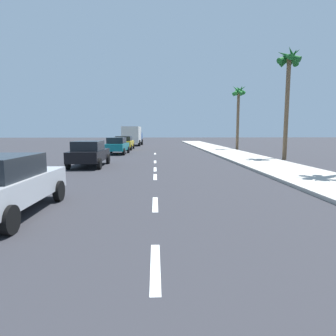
{
  "coord_description": "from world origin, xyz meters",
  "views": [
    {
      "loc": [
        0.01,
        2.6,
        2.19
      ],
      "look_at": [
        0.38,
        11.17,
        1.1
      ],
      "focal_mm": 31.48,
      "sensor_mm": 36.0,
      "label": 1
    }
  ],
  "objects_px": {
    "palm_tree_far": "(289,71)",
    "delivery_truck": "(132,135)",
    "parked_car_black": "(89,153)",
    "parked_car_teal": "(117,145)",
    "parked_car_yellow": "(124,142)",
    "palm_tree_distant": "(238,100)",
    "parked_car_silver": "(0,184)"
  },
  "relations": [
    {
      "from": "palm_tree_far",
      "to": "delivery_truck",
      "type": "bearing_deg",
      "value": 120.63
    },
    {
      "from": "parked_car_black",
      "to": "palm_tree_far",
      "type": "relative_size",
      "value": 0.51
    },
    {
      "from": "parked_car_teal",
      "to": "delivery_truck",
      "type": "height_order",
      "value": "delivery_truck"
    },
    {
      "from": "parked_car_yellow",
      "to": "delivery_truck",
      "type": "relative_size",
      "value": 0.72
    },
    {
      "from": "parked_car_teal",
      "to": "delivery_truck",
      "type": "relative_size",
      "value": 0.65
    },
    {
      "from": "parked_car_teal",
      "to": "palm_tree_distant",
      "type": "relative_size",
      "value": 0.55
    },
    {
      "from": "parked_car_black",
      "to": "palm_tree_far",
      "type": "height_order",
      "value": "palm_tree_far"
    },
    {
      "from": "palm_tree_far",
      "to": "palm_tree_distant",
      "type": "xyz_separation_m",
      "value": [
        -0.38,
        11.67,
        -0.86
      ]
    },
    {
      "from": "palm_tree_distant",
      "to": "parked_car_teal",
      "type": "bearing_deg",
      "value": -156.53
    },
    {
      "from": "palm_tree_distant",
      "to": "parked_car_silver",
      "type": "bearing_deg",
      "value": -117.35
    },
    {
      "from": "parked_car_silver",
      "to": "delivery_truck",
      "type": "height_order",
      "value": "delivery_truck"
    },
    {
      "from": "parked_car_teal",
      "to": "delivery_truck",
      "type": "bearing_deg",
      "value": 92.56
    },
    {
      "from": "parked_car_black",
      "to": "parked_car_teal",
      "type": "distance_m",
      "value": 9.7
    },
    {
      "from": "parked_car_teal",
      "to": "palm_tree_far",
      "type": "bearing_deg",
      "value": -20.85
    },
    {
      "from": "parked_car_teal",
      "to": "palm_tree_distant",
      "type": "distance_m",
      "value": 15.01
    },
    {
      "from": "parked_car_black",
      "to": "delivery_truck",
      "type": "xyz_separation_m",
      "value": [
        0.68,
        25.96,
        0.67
      ]
    },
    {
      "from": "parked_car_silver",
      "to": "parked_car_black",
      "type": "relative_size",
      "value": 1.05
    },
    {
      "from": "parked_car_silver",
      "to": "palm_tree_far",
      "type": "height_order",
      "value": "palm_tree_far"
    },
    {
      "from": "parked_car_black",
      "to": "palm_tree_far",
      "type": "bearing_deg",
      "value": 15.57
    },
    {
      "from": "parked_car_black",
      "to": "parked_car_teal",
      "type": "height_order",
      "value": "same"
    },
    {
      "from": "parked_car_silver",
      "to": "parked_car_black",
      "type": "xyz_separation_m",
      "value": [
        -0.08,
        10.59,
        -0.0
      ]
    },
    {
      "from": "parked_car_black",
      "to": "parked_car_yellow",
      "type": "distance_m",
      "value": 16.55
    },
    {
      "from": "palm_tree_distant",
      "to": "delivery_truck",
      "type": "bearing_deg",
      "value": 140.38
    },
    {
      "from": "palm_tree_distant",
      "to": "parked_car_yellow",
      "type": "bearing_deg",
      "value": 174.79
    },
    {
      "from": "parked_car_yellow",
      "to": "delivery_truck",
      "type": "xyz_separation_m",
      "value": [
        0.26,
        9.42,
        0.66
      ]
    },
    {
      "from": "palm_tree_far",
      "to": "parked_car_yellow",
      "type": "bearing_deg",
      "value": 136.29
    },
    {
      "from": "parked_car_black",
      "to": "parked_car_teal",
      "type": "bearing_deg",
      "value": 87.98
    },
    {
      "from": "palm_tree_far",
      "to": "parked_car_teal",
      "type": "bearing_deg",
      "value": 155.83
    },
    {
      "from": "parked_car_black",
      "to": "palm_tree_distant",
      "type": "bearing_deg",
      "value": 49.42
    },
    {
      "from": "parked_car_teal",
      "to": "parked_car_yellow",
      "type": "height_order",
      "value": "same"
    },
    {
      "from": "parked_car_black",
      "to": "palm_tree_distant",
      "type": "height_order",
      "value": "palm_tree_distant"
    },
    {
      "from": "parked_car_black",
      "to": "parked_car_teal",
      "type": "xyz_separation_m",
      "value": [
        0.47,
        9.69,
        -0.0
      ]
    }
  ]
}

